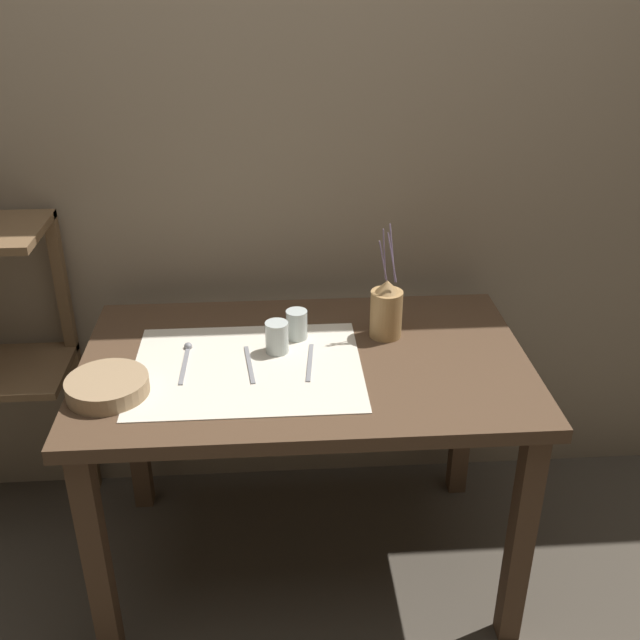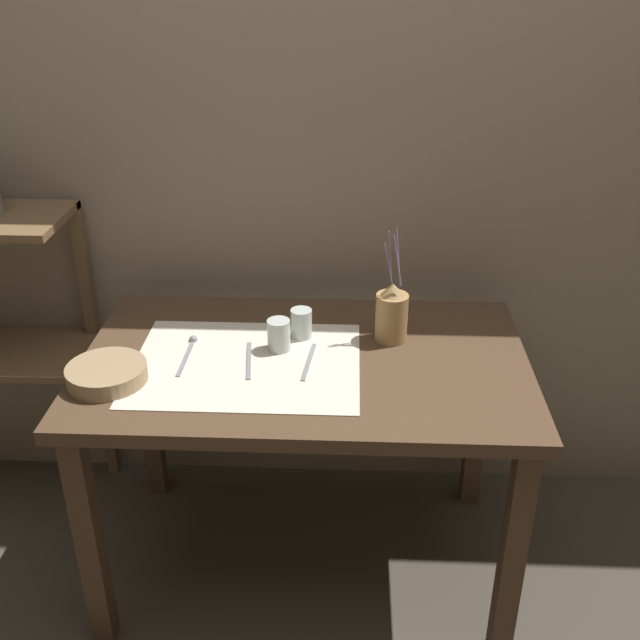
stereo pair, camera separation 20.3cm
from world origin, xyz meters
The scene contains 11 objects.
ground_plane centered at (0.00, 0.00, 0.00)m, with size 12.00×12.00×0.00m, color #473F35.
stone_wall_back centered at (0.00, 0.49, 1.20)m, with size 7.00×0.06×2.40m.
wooden_table centered at (0.00, 0.00, 0.66)m, with size 1.25×0.76×0.76m.
linen_cloth centered at (-0.16, -0.04, 0.76)m, with size 0.62×0.48×0.00m.
pitcher_with_flowers centered at (0.24, 0.12, 0.84)m, with size 0.09×0.09×0.34m.
wooden_bowl centered at (-0.51, -0.15, 0.78)m, with size 0.21×0.21×0.05m.
glass_tumbler_near centered at (-0.08, 0.04, 0.80)m, with size 0.07×0.07×0.09m.
glass_tumbler_far centered at (-0.02, 0.12, 0.80)m, with size 0.06×0.06×0.09m.
spoon_outer centered at (-0.33, 0.04, 0.76)m, with size 0.02×0.21×0.02m.
fork_outer centered at (-0.15, -0.03, 0.76)m, with size 0.03×0.20×0.00m.
fork_inner centered at (0.01, -0.03, 0.76)m, with size 0.03×0.20×0.00m.
Camera 2 is at (0.12, -1.80, 1.81)m, focal length 42.00 mm.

